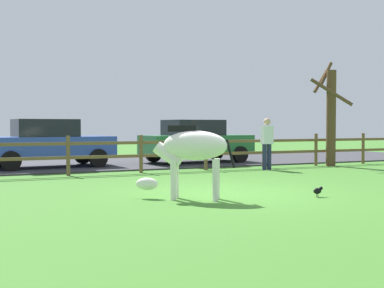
% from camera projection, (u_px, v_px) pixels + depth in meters
% --- Properties ---
extents(ground_plane, '(60.00, 60.00, 0.00)m').
position_uv_depth(ground_plane, '(230.00, 193.00, 10.36)').
color(ground_plane, '#3D7528').
extents(parking_asphalt, '(28.00, 7.40, 0.05)m').
position_uv_depth(parking_asphalt, '(113.00, 162.00, 18.85)').
color(parking_asphalt, '#38383D').
rests_on(parking_asphalt, ground_plane).
extents(paddock_fence, '(21.51, 0.11, 1.12)m').
position_uv_depth(paddock_fence, '(141.00, 151.00, 14.78)').
color(paddock_fence, brown).
rests_on(paddock_fence, ground_plane).
extents(bare_tree, '(1.30, 1.59, 3.64)m').
position_uv_depth(bare_tree, '(331.00, 114.00, 17.20)').
color(bare_tree, '#513A23').
rests_on(bare_tree, ground_plane).
extents(zebra, '(1.68, 1.27, 1.41)m').
position_uv_depth(zebra, '(191.00, 151.00, 9.45)').
color(zebra, white).
rests_on(zebra, ground_plane).
extents(crow_on_grass, '(0.22, 0.10, 0.20)m').
position_uv_depth(crow_on_grass, '(318.00, 191.00, 9.80)').
color(crow_on_grass, black).
rests_on(crow_on_grass, ground_plane).
extents(parked_car_green, '(4.12, 2.13, 1.56)m').
position_uv_depth(parked_car_green, '(196.00, 141.00, 18.20)').
color(parked_car_green, '#236B38').
rests_on(parked_car_green, parking_asphalt).
extents(parked_car_blue, '(4.14, 2.17, 1.56)m').
position_uv_depth(parked_car_blue, '(49.00, 143.00, 16.15)').
color(parked_car_blue, '#2D4CAD').
rests_on(parked_car_blue, parking_asphalt).
extents(visitor_near_fence, '(0.37, 0.24, 1.64)m').
position_uv_depth(visitor_near_fence, '(267.00, 141.00, 15.78)').
color(visitor_near_fence, '#232847').
rests_on(visitor_near_fence, ground_plane).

